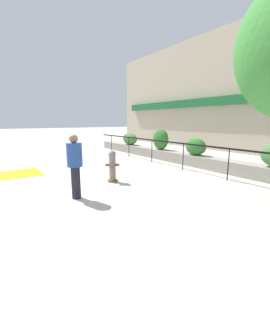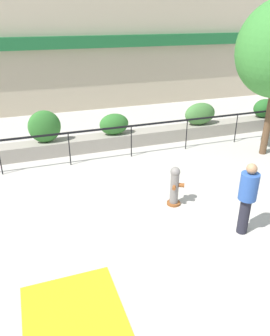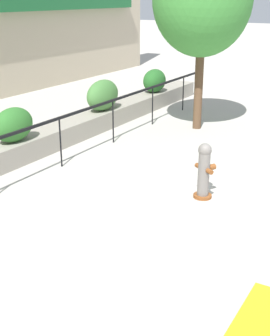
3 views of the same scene
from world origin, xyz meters
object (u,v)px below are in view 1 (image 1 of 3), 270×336
fire_hydrant (112,166)px  hedge_bush_2 (196,147)px  hedge_bush_0 (130,139)px  pedestrian (75,162)px  hedge_bush_1 (161,139)px

fire_hydrant → hedge_bush_2: bearing=93.9°
hedge_bush_0 → fire_hydrant: size_ratio=1.36×
hedge_bush_2 → pedestrian: pedestrian is taller
hedge_bush_0 → hedge_bush_1: (3.12, 0.00, 0.18)m
hedge_bush_0 → pedestrian: size_ratio=0.85×
hedge_bush_1 → pedestrian: size_ratio=0.65×
hedge_bush_0 → hedge_bush_1: hedge_bush_1 is taller
hedge_bush_0 → hedge_bush_2: hedge_bush_2 is taller
hedge_bush_1 → hedge_bush_2: bearing=0.0°
pedestrian → hedge_bush_1: bearing=121.3°
fire_hydrant → pedestrian: (0.95, -1.63, 0.44)m
hedge_bush_0 → fire_hydrant: (5.91, -4.52, -0.34)m
fire_hydrant → hedge_bush_1: bearing=121.7°
hedge_bush_0 → hedge_bush_2: (5.61, 0.00, 0.00)m
hedge_bush_0 → hedge_bush_1: bearing=0.0°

